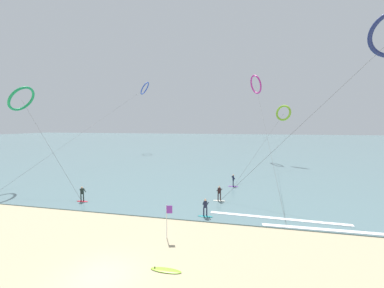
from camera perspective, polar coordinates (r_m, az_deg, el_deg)
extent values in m
plane|color=tan|center=(16.63, -20.54, -26.99)|extent=(400.00, 400.00, 0.00)
cube|color=slate|center=(121.29, 8.76, 0.45)|extent=(400.00, 200.00, 0.08)
ellipsoid|color=teal|center=(23.70, 3.11, -16.50)|extent=(1.40, 0.40, 0.06)
cylinder|color=#191E38|center=(23.54, 2.76, -15.54)|extent=(0.12, 0.12, 0.80)
cylinder|color=#191E38|center=(23.57, 3.46, -15.51)|extent=(0.12, 0.12, 0.80)
cube|color=#191E38|center=(23.32, 3.12, -13.89)|extent=(0.36, 0.28, 0.62)
sphere|color=tan|center=(23.19, 3.13, -12.90)|extent=(0.22, 0.22, 0.22)
cylinder|color=#191E38|center=(23.39, 2.62, -13.70)|extent=(0.23, 0.51, 0.39)
cylinder|color=#191E38|center=(23.44, 3.72, -13.66)|extent=(0.23, 0.51, 0.39)
ellipsoid|color=silver|center=(28.27, 6.37, -13.00)|extent=(1.40, 0.40, 0.06)
cylinder|color=black|center=(28.10, 6.10, -12.19)|extent=(0.12, 0.12, 0.80)
cylinder|color=black|center=(28.20, 6.64, -12.13)|extent=(0.12, 0.12, 0.80)
cube|color=black|center=(27.95, 6.39, -10.77)|extent=(0.38, 0.33, 0.62)
sphere|color=tan|center=(27.84, 6.40, -9.93)|extent=(0.22, 0.22, 0.22)
cylinder|color=black|center=(27.97, 5.99, -10.64)|extent=(0.32, 0.48, 0.39)
cylinder|color=black|center=(28.13, 6.84, -10.56)|extent=(0.32, 0.48, 0.39)
ellipsoid|color=purple|center=(34.69, 9.57, -9.71)|extent=(1.40, 0.40, 0.06)
cylinder|color=#191E38|center=(34.72, 9.58, -8.97)|extent=(0.12, 0.12, 0.80)
cylinder|color=#191E38|center=(34.45, 9.59, -9.08)|extent=(0.12, 0.12, 0.80)
cube|color=#191E38|center=(34.43, 9.60, -7.87)|extent=(0.23, 0.34, 0.62)
sphere|color=tan|center=(34.34, 9.61, -7.19)|extent=(0.22, 0.22, 0.22)
cylinder|color=#191E38|center=(34.75, 9.60, -7.67)|extent=(0.51, 0.13, 0.39)
cylinder|color=#191E38|center=(34.32, 9.62, -7.83)|extent=(0.51, 0.13, 0.39)
ellipsoid|color=red|center=(30.43, -24.21, -12.10)|extent=(1.40, 0.40, 0.06)
cylinder|color=#1E2823|center=(30.37, -23.99, -11.28)|extent=(0.12, 0.12, 0.80)
cylinder|color=#1E2823|center=(30.26, -24.48, -11.35)|extent=(0.12, 0.12, 0.80)
cube|color=#1E2823|center=(30.13, -24.28, -10.02)|extent=(0.33, 0.38, 0.62)
sphere|color=tan|center=(30.03, -24.31, -9.24)|extent=(0.22, 0.22, 0.22)
cylinder|color=#1E2823|center=(30.30, -23.77, -9.82)|extent=(0.48, 0.32, 0.39)
cylinder|color=#1E2823|center=(30.12, -24.53, -9.93)|extent=(0.48, 0.32, 0.39)
torus|color=#199351|center=(41.62, -34.97, 8.66)|extent=(2.88, 4.17, 3.44)
cylinder|color=#3F3F3F|center=(35.31, -30.45, -0.31)|extent=(12.77, 4.95, 12.04)
torus|color=#2647B7|center=(81.99, -10.97, 12.64)|extent=(3.32, 4.92, 4.08)
cylinder|color=#3F3F3F|center=(58.32, -20.08, 5.69)|extent=(1.66, 50.71, 20.12)
cylinder|color=#3F3F3F|center=(27.23, 23.66, 3.66)|extent=(16.14, 0.19, 16.77)
torus|color=#CC288E|center=(63.94, 14.68, 13.30)|extent=(3.67, 5.02, 4.64)
cylinder|color=#3F3F3F|center=(42.06, 16.39, 5.10)|extent=(1.36, 42.35, 18.33)
torus|color=#8CC62D|center=(57.29, 20.55, 6.81)|extent=(3.34, 2.77, 3.52)
cylinder|color=#3F3F3F|center=(45.36, 16.43, 0.39)|extent=(9.51, 23.13, 10.96)
ellipsoid|color=#8CC62D|center=(16.31, -6.10, -27.24)|extent=(1.91, 0.54, 0.08)
cone|color=black|center=(16.47, -8.68, -26.51)|extent=(0.10, 0.10, 0.12)
cylinder|color=silver|center=(19.48, -5.93, -17.55)|extent=(0.06, 0.06, 2.60)
cube|color=purple|center=(19.08, -5.30, -14.97)|extent=(0.43, 0.14, 0.60)
cube|color=white|center=(23.87, 30.17, -17.10)|extent=(11.15, 0.61, 0.12)
cube|color=white|center=(24.51, 19.25, -16.16)|extent=(12.26, 1.06, 0.12)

